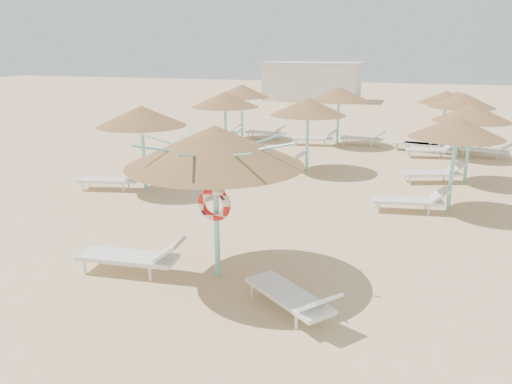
% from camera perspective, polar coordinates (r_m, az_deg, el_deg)
% --- Properties ---
extents(ground, '(120.00, 120.00, 0.00)m').
position_cam_1_polar(ground, '(10.27, -2.34, -9.53)').
color(ground, '#D5B282').
rests_on(ground, ground).
extents(main_palapa, '(3.42, 3.42, 3.06)m').
position_cam_1_polar(main_palapa, '(9.45, -4.72, 5.23)').
color(main_palapa, '#7FDDD9').
rests_on(main_palapa, ground).
extents(lounger_main_a, '(2.22, 0.85, 0.79)m').
position_cam_1_polar(lounger_main_a, '(10.51, -13.67, -7.13)').
color(lounger_main_a, white).
rests_on(lounger_main_a, ground).
extents(lounger_main_b, '(1.94, 1.69, 0.72)m').
position_cam_1_polar(lounger_main_b, '(8.77, 4.26, -11.81)').
color(lounger_main_b, white).
rests_on(lounger_main_b, ground).
extents(palapa_field, '(19.46, 12.65, 2.72)m').
position_cam_1_polar(palapa_field, '(19.42, 14.20, 9.36)').
color(palapa_field, '#7FDDD9').
rests_on(palapa_field, ground).
extents(service_hut, '(8.40, 4.40, 3.25)m').
position_cam_1_polar(service_hut, '(44.71, 6.43, 12.47)').
color(service_hut, silver).
rests_on(service_hut, ground).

